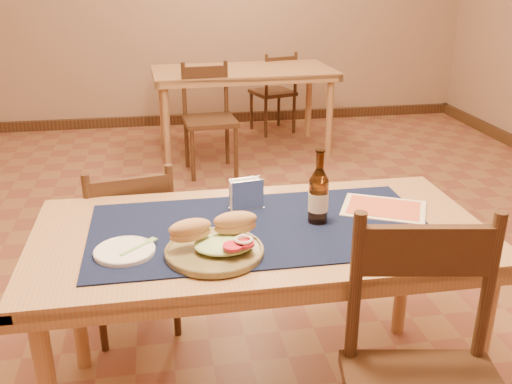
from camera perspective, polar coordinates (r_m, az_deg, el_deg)
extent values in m
cube|color=brown|center=(3.09, -2.26, -10.07)|extent=(6.00, 7.00, 0.02)
cylinder|color=#A27B4C|center=(2.22, 21.40, -14.85)|extent=(0.06, 0.06, 0.71)
cylinder|color=#A27B4C|center=(2.50, -17.64, -9.76)|extent=(0.06, 0.06, 0.71)
cylinder|color=#A27B4C|center=(2.69, 14.60, -7.10)|extent=(0.06, 0.06, 0.71)
cube|color=#A27B4C|center=(2.04, 0.48, -4.17)|extent=(1.60, 0.80, 0.04)
cube|color=#0F1937|center=(2.03, 0.49, -3.59)|extent=(1.20, 0.60, 0.01)
cube|color=#3E2916|center=(6.28, -6.58, 7.25)|extent=(6.00, 0.06, 0.10)
cylinder|color=#A27B4C|center=(4.88, -8.92, 6.56)|extent=(0.06, 0.06, 0.71)
cylinder|color=#A27B4C|center=(5.14, 7.35, 7.45)|extent=(0.06, 0.06, 0.71)
cylinder|color=#A27B4C|center=(5.49, -9.33, 8.27)|extent=(0.06, 0.06, 0.71)
cylinder|color=#A27B4C|center=(5.73, 5.29, 9.03)|extent=(0.06, 0.06, 0.71)
cube|color=#A27B4C|center=(5.19, -1.30, 11.98)|extent=(1.62, 0.85, 0.04)
cylinder|color=#3E2916|center=(2.96, -9.44, -6.95)|extent=(0.03, 0.03, 0.42)
cylinder|color=#3E2916|center=(2.93, -15.93, -7.87)|extent=(0.03, 0.03, 0.42)
cylinder|color=#3E2916|center=(2.68, -8.02, -10.25)|extent=(0.03, 0.03, 0.42)
cylinder|color=#3E2916|center=(2.65, -15.26, -11.33)|extent=(0.03, 0.03, 0.42)
cube|color=#3E2916|center=(2.70, -12.52, -5.20)|extent=(0.45, 0.45, 0.04)
cube|color=#3E2916|center=(2.40, -12.53, -0.10)|extent=(0.34, 0.09, 0.13)
cylinder|color=#3E2916|center=(2.47, -8.48, -2.01)|extent=(0.03, 0.03, 0.43)
cylinder|color=#3E2916|center=(2.44, -16.22, -3.05)|extent=(0.03, 0.03, 0.43)
cube|color=#3E2916|center=(1.70, 16.68, -5.64)|extent=(0.39, 0.10, 0.15)
cylinder|color=#3E2916|center=(1.72, 9.87, -9.65)|extent=(0.04, 0.04, 0.50)
cylinder|color=#3E2916|center=(1.82, 22.17, -9.06)|extent=(0.04, 0.04, 0.50)
cylinder|color=#3E2916|center=(4.53, -6.35, 3.70)|extent=(0.04, 0.04, 0.44)
cylinder|color=#3E2916|center=(4.59, -2.01, 4.06)|extent=(0.04, 0.04, 0.44)
cylinder|color=#3E2916|center=(4.86, -6.96, 4.95)|extent=(0.04, 0.04, 0.44)
cylinder|color=#3E2916|center=(4.92, -2.90, 5.27)|extent=(0.04, 0.04, 0.44)
cube|color=#3E2916|center=(4.66, -4.63, 7.09)|extent=(0.44, 0.44, 0.04)
cube|color=#3E2916|center=(4.76, -5.15, 11.60)|extent=(0.35, 0.06, 0.14)
cylinder|color=#3E2916|center=(4.76, -7.22, 10.08)|extent=(0.04, 0.04, 0.45)
cylinder|color=#3E2916|center=(4.82, -3.02, 10.36)|extent=(0.04, 0.04, 0.45)
cylinder|color=#3E2916|center=(6.13, 2.29, 8.49)|extent=(0.03, 0.03, 0.41)
cylinder|color=#3E2916|center=(5.99, -0.46, 8.18)|extent=(0.03, 0.03, 0.41)
cylinder|color=#3E2916|center=(5.86, 3.82, 7.82)|extent=(0.03, 0.03, 0.41)
cylinder|color=#3E2916|center=(5.71, 0.98, 7.48)|extent=(0.03, 0.03, 0.41)
cube|color=#3E2916|center=(5.87, 1.68, 9.93)|extent=(0.47, 0.47, 0.04)
cube|color=#3E2916|center=(5.67, 2.55, 12.72)|extent=(0.32, 0.12, 0.13)
cylinder|color=#3E2916|center=(5.76, 3.97, 11.76)|extent=(0.03, 0.03, 0.41)
cylinder|color=#3E2916|center=(5.61, 1.05, 11.52)|extent=(0.03, 0.03, 0.41)
cylinder|color=olive|center=(1.85, -4.17, -5.94)|extent=(0.32, 0.32, 0.02)
torus|color=olive|center=(1.84, -4.18, -5.75)|extent=(0.32, 0.32, 0.01)
ellipsoid|color=#BBD794|center=(1.83, -3.23, -5.25)|extent=(0.19, 0.16, 0.03)
ellipsoid|color=tan|center=(1.82, -6.61, -3.88)|extent=(0.15, 0.09, 0.08)
ellipsoid|color=tan|center=(1.86, -2.08, -3.16)|extent=(0.15, 0.07, 0.08)
cylinder|color=red|center=(1.77, -2.32, -5.43)|extent=(0.06, 0.06, 0.01)
cylinder|color=red|center=(1.79, -1.11, -5.17)|extent=(0.06, 0.06, 0.01)
torus|color=silver|center=(1.78, -1.24, -4.77)|extent=(0.06, 0.06, 0.01)
cylinder|color=white|center=(1.90, -13.00, -5.80)|extent=(0.20, 0.20, 0.01)
torus|color=white|center=(1.89, -13.02, -5.65)|extent=(0.20, 0.20, 0.01)
cube|color=#84C86D|center=(1.89, -12.06, -5.55)|extent=(0.09, 0.09, 0.00)
cube|color=#84C86D|center=(1.93, -10.41, -4.76)|extent=(0.04, 0.04, 0.00)
cylinder|color=#49270D|center=(2.05, 6.24, -0.93)|extent=(0.07, 0.07, 0.16)
cone|color=#49270D|center=(2.01, 6.35, 1.71)|extent=(0.07, 0.07, 0.04)
cylinder|color=#49270D|center=(1.99, 6.42, 3.14)|extent=(0.03, 0.03, 0.06)
cylinder|color=#49270D|center=(1.98, 6.46, 4.12)|extent=(0.03, 0.03, 0.01)
cylinder|color=#F3E6C2|center=(2.05, 6.24, -0.93)|extent=(0.07, 0.07, 0.07)
cube|color=silver|center=(2.18, -0.97, -1.57)|extent=(0.14, 0.07, 0.00)
cube|color=silver|center=(2.14, -0.81, -0.33)|extent=(0.12, 0.02, 0.11)
cube|color=silver|center=(2.17, -1.15, 0.06)|extent=(0.12, 0.02, 0.11)
cube|color=white|center=(2.16, -0.98, -0.25)|extent=(0.12, 0.05, 0.10)
cube|color=#3E7EC7|center=(2.14, -0.84, -0.16)|extent=(0.08, 0.02, 0.04)
cube|color=beige|center=(2.23, 12.66, -1.60)|extent=(0.37, 0.34, 0.00)
cube|color=#D35736|center=(2.22, 12.66, -1.52)|extent=(0.32, 0.28, 0.00)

